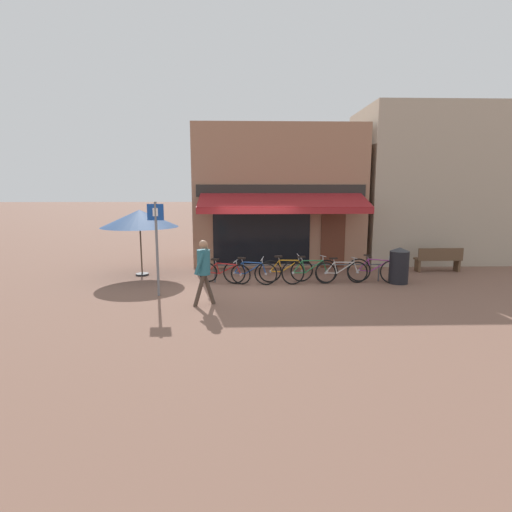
% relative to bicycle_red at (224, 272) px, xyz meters
% --- Properties ---
extents(ground_plane, '(160.00, 160.00, 0.00)m').
position_rel_bicycle_red_xyz_m(ground_plane, '(1.08, -0.37, -0.35)').
color(ground_plane, brown).
extents(shop_front, '(6.52, 4.62, 5.31)m').
position_rel_bicycle_red_xyz_m(shop_front, '(2.01, 3.96, 2.29)').
color(shop_front, '#9E7056').
rests_on(shop_front, ground_plane).
extents(neighbour_building, '(7.19, 4.00, 6.12)m').
position_rel_bicycle_red_xyz_m(neighbour_building, '(9.06, 4.48, 2.71)').
color(neighbour_building, tan).
rests_on(neighbour_building, ground_plane).
extents(bike_rack_rail, '(5.34, 0.04, 0.57)m').
position_rel_bicycle_red_xyz_m(bike_rack_rail, '(2.33, 0.16, 0.14)').
color(bike_rack_rail, '#47494F').
rests_on(bike_rack_rail, ground_plane).
extents(bicycle_red, '(1.70, 0.78, 0.81)m').
position_rel_bicycle_red_xyz_m(bicycle_red, '(0.00, 0.00, 0.00)').
color(bicycle_red, black).
rests_on(bicycle_red, ground_plane).
extents(bicycle_blue, '(1.69, 0.58, 0.86)m').
position_rel_bicycle_red_xyz_m(bicycle_blue, '(0.81, -0.18, 0.03)').
color(bicycle_blue, black).
rests_on(bicycle_blue, ground_plane).
extents(bicycle_orange, '(1.75, 0.52, 0.89)m').
position_rel_bicycle_red_xyz_m(bicycle_orange, '(1.96, 0.08, 0.04)').
color(bicycle_orange, black).
rests_on(bicycle_orange, ground_plane).
extents(bicycle_green, '(1.83, 0.56, 0.89)m').
position_rel_bicycle_red_xyz_m(bicycle_green, '(2.68, -0.12, 0.04)').
color(bicycle_green, black).
rests_on(bicycle_green, ground_plane).
extents(bicycle_silver, '(1.71, 0.52, 0.83)m').
position_rel_bicycle_red_xyz_m(bicycle_silver, '(3.69, -0.07, 0.01)').
color(bicycle_silver, black).
rests_on(bicycle_silver, ground_plane).
extents(bicycle_purple, '(1.71, 0.73, 0.91)m').
position_rel_bicycle_red_xyz_m(bicycle_purple, '(4.78, 0.00, 0.04)').
color(bicycle_purple, black).
rests_on(bicycle_purple, ground_plane).
extents(pedestrian_adult, '(0.56, 0.57, 1.69)m').
position_rel_bicycle_red_xyz_m(pedestrian_adult, '(-0.39, -2.35, 0.68)').
color(pedestrian_adult, '#47382D').
rests_on(pedestrian_adult, ground_plane).
extents(litter_bin, '(0.61, 0.61, 1.14)m').
position_rel_bicycle_red_xyz_m(litter_bin, '(5.48, -0.14, 0.22)').
color(litter_bin, black).
rests_on(litter_bin, ground_plane).
extents(parking_sign, '(0.44, 0.07, 2.60)m').
position_rel_bicycle_red_xyz_m(parking_sign, '(-1.74, -1.41, 1.23)').
color(parking_sign, slate).
rests_on(parking_sign, ground_plane).
extents(cafe_parasol, '(2.58, 2.58, 2.24)m').
position_rel_bicycle_red_xyz_m(cafe_parasol, '(-2.87, 1.31, 1.59)').
color(cafe_parasol, '#4C3D2D').
rests_on(cafe_parasol, ground_plane).
extents(park_bench, '(1.60, 0.44, 0.87)m').
position_rel_bicycle_red_xyz_m(park_bench, '(7.58, 1.57, 0.11)').
color(park_bench, brown).
rests_on(park_bench, ground_plane).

